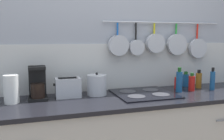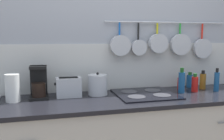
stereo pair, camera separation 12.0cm
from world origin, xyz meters
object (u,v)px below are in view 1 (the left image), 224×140
at_px(toaster, 68,88).
at_px(bottle_hot_sauce, 179,81).
at_px(bottle_vinegar, 192,83).
at_px(bottle_olive_oil, 186,80).
at_px(kettle, 97,85).
at_px(bottle_cooking_wine, 199,80).
at_px(paper_towel_roll, 11,89).
at_px(bottle_sesame_oil, 212,80).
at_px(bottle_dish_soap, 177,82).
at_px(coffee_maker, 38,85).

relative_size(toaster, bottle_hot_sauce, 0.98).
height_order(bottle_vinegar, bottle_olive_oil, bottle_vinegar).
xyz_separation_m(kettle, bottle_hot_sauce, (0.79, -0.12, 0.01)).
distance_m(kettle, bottle_olive_oil, 1.02).
bearing_deg(bottle_cooking_wine, bottle_hot_sauce, -160.65).
height_order(paper_towel_roll, kettle, paper_towel_roll).
bearing_deg(kettle, bottle_cooking_wine, -0.70).
distance_m(paper_towel_roll, bottle_hot_sauce, 1.52).
bearing_deg(bottle_olive_oil, toaster, -174.99).
bearing_deg(bottle_sesame_oil, bottle_vinegar, 172.54).
xyz_separation_m(toaster, bottle_dish_soap, (1.13, 0.04, -0.02)).
bearing_deg(bottle_hot_sauce, bottle_dish_soap, 63.03).
bearing_deg(paper_towel_roll, coffee_maker, 20.97).
height_order(toaster, bottle_sesame_oil, bottle_sesame_oil).
relative_size(bottle_hot_sauce, bottle_sesame_oil, 1.05).
height_order(toaster, bottle_hot_sauce, bottle_hot_sauce).
xyz_separation_m(kettle, bottle_dish_soap, (0.87, 0.03, -0.03)).
height_order(bottle_hot_sauce, bottle_olive_oil, bottle_hot_sauce).
height_order(bottle_olive_oil, bottle_sesame_oil, bottle_sesame_oil).
distance_m(coffee_maker, toaster, 0.26).
height_order(paper_towel_roll, bottle_sesame_oil, paper_towel_roll).
height_order(paper_towel_roll, bottle_vinegar, paper_towel_roll).
bearing_deg(bottle_cooking_wine, bottle_olive_oil, 123.49).
bearing_deg(bottle_sesame_oil, toaster, 174.73).
relative_size(bottle_cooking_wine, bottle_sesame_oil, 0.84).
relative_size(paper_towel_roll, bottle_vinegar, 1.29).
xyz_separation_m(coffee_maker, bottle_vinegar, (1.46, -0.12, -0.04)).
xyz_separation_m(bottle_vinegar, bottle_sesame_oil, (0.22, -0.03, 0.02)).
height_order(toaster, bottle_olive_oil, toaster).
bearing_deg(bottle_sesame_oil, bottle_hot_sauce, 176.78).
bearing_deg(bottle_cooking_wine, bottle_vinegar, -147.53).
height_order(coffee_maker, bottle_cooking_wine, coffee_maker).
height_order(kettle, bottle_cooking_wine, kettle).
bearing_deg(bottle_sesame_oil, coffee_maker, 175.02).
xyz_separation_m(paper_towel_roll, bottle_dish_soap, (1.59, 0.10, -0.05)).
bearing_deg(coffee_maker, toaster, -3.40).
bearing_deg(paper_towel_roll, bottle_cooking_wine, 1.85).
distance_m(coffee_maker, bottle_sesame_oil, 1.69).
xyz_separation_m(paper_towel_roll, bottle_vinegar, (1.66, -0.04, -0.04)).
bearing_deg(bottle_olive_oil, bottle_sesame_oil, -59.33).
distance_m(toaster, bottle_vinegar, 1.21).
height_order(bottle_hot_sauce, bottle_vinegar, bottle_hot_sauce).
bearing_deg(kettle, coffee_maker, 179.34).
height_order(bottle_dish_soap, bottle_olive_oil, bottle_olive_oil).
height_order(paper_towel_roll, bottle_dish_soap, paper_towel_roll).
bearing_deg(bottle_cooking_wine, toaster, 179.82).
xyz_separation_m(coffee_maker, bottle_dish_soap, (1.39, 0.02, -0.06)).
bearing_deg(bottle_sesame_oil, kettle, 173.09).
xyz_separation_m(bottle_olive_oil, bottle_sesame_oil, (0.14, -0.24, 0.03)).
distance_m(toaster, bottle_dish_soap, 1.13).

